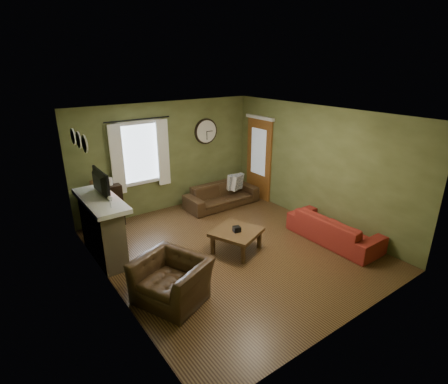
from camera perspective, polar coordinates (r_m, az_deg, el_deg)
floor at (r=6.94m, az=1.28°, el=-9.27°), size 4.60×5.20×0.00m
ceiling at (r=6.08m, az=1.47°, el=12.51°), size 4.60×5.20×0.00m
wall_left at (r=5.42m, az=-18.47°, el=-3.95°), size 0.00×5.20×2.60m
wall_right at (r=7.93m, az=14.79°, el=4.14°), size 0.00×5.20×2.60m
wall_back at (r=8.52m, az=-9.28°, el=5.67°), size 4.60×0.00×2.60m
wall_front at (r=4.76m, az=20.75°, el=-7.76°), size 4.60×0.00×2.60m
fireplace at (r=6.79m, az=-19.22°, el=-5.97°), size 0.40×1.40×1.10m
firebox at (r=6.95m, az=-17.48°, el=-7.45°), size 0.04×0.60×0.55m
mantel at (r=6.57m, az=-19.57°, el=-1.29°), size 0.58×1.60×0.08m
tv at (r=6.64m, az=-20.01°, el=0.86°), size 0.08×0.60×0.35m
tv_screen at (r=6.64m, az=-19.41°, el=1.45°), size 0.02×0.62×0.36m
medallion_left at (r=5.88m, az=-21.79°, el=7.31°), size 0.28×0.28×0.03m
medallion_mid at (r=6.21m, az=-22.64°, el=7.84°), size 0.28×0.28×0.03m
medallion_right at (r=6.55m, az=-23.40°, el=8.32°), size 0.28×0.28×0.03m
window_pane at (r=8.17m, az=-13.69°, el=6.17°), size 1.00×0.02×1.30m
curtain_rod at (r=7.93m, az=-13.88°, el=11.42°), size 0.03×0.03×1.50m
curtain_left at (r=7.91m, az=-17.05°, el=5.01°), size 0.28×0.04×1.55m
curtain_right at (r=8.31m, az=-9.89°, el=6.33°), size 0.28×0.04×1.55m
wall_clock at (r=8.89m, az=-2.91°, el=9.85°), size 0.64×0.06×0.64m
door at (r=9.21m, az=5.72°, el=5.36°), size 0.05×0.90×2.10m
bookshelf at (r=8.04m, az=-19.06°, el=-2.37°), size 0.80×0.34×0.95m
book at (r=8.08m, az=-20.64°, el=1.26°), size 0.27×0.27×0.02m
sofa_brown at (r=8.82m, az=-0.36°, el=-0.52°), size 1.89×0.74×0.55m
pillow_left at (r=8.96m, az=2.22°, el=1.65°), size 0.41×0.26×0.39m
pillow_right at (r=8.96m, az=1.82°, el=1.66°), size 0.42×0.18×0.41m
sofa_red at (r=7.43m, az=17.49°, el=-5.72°), size 0.75×1.92×0.56m
armchair at (r=5.53m, az=-8.53°, el=-14.00°), size 1.24×1.31×0.67m
coffee_table at (r=6.78m, az=2.04°, el=-7.95°), size 1.07×1.07×0.44m
tissue_box at (r=6.66m, az=2.08°, el=-6.73°), size 0.16×0.16×0.10m
wine_glass_a at (r=6.03m, az=-18.01°, el=-1.58°), size 0.07×0.07×0.21m
wine_glass_b at (r=6.07m, az=-18.13°, el=-1.52°), size 0.07×0.07×0.19m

